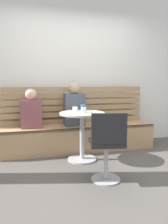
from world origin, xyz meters
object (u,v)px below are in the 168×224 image
(person_adult, at_px, (74,107))
(cup_glass_short, at_px, (84,110))
(booth_bench, at_px, (77,138))
(cafe_table, at_px, (82,127))
(white_chair, at_px, (107,144))
(cup_mug_blue, at_px, (83,108))
(cup_ceramic_white, at_px, (75,109))
(person_child_left, at_px, (31,111))
(plate_small, at_px, (73,113))

(person_adult, height_order, cup_glass_short, person_adult)
(booth_bench, height_order, cafe_table, cafe_table)
(cup_glass_short, bearing_deg, white_chair, -84.02)
(cafe_table, bearing_deg, person_adult, 90.08)
(white_chair, relative_size, cup_mug_blue, 8.95)
(cafe_table, bearing_deg, cup_ceramic_white, 119.63)
(cup_ceramic_white, bearing_deg, booth_bench, 72.30)
(person_adult, xyz_separation_m, cup_ceramic_white, (-0.08, -0.40, 0.00))
(white_chair, relative_size, cup_ceramic_white, 10.63)
(cafe_table, relative_size, cup_mug_blue, 7.79)
(cup_glass_short, height_order, cup_mug_blue, cup_mug_blue)
(cafe_table, xyz_separation_m, person_child_left, (-0.73, 0.51, 0.21))
(cafe_table, xyz_separation_m, cup_mug_blue, (0.07, 0.19, 0.27))
(cafe_table, bearing_deg, cup_glass_short, -68.97)
(white_chair, xyz_separation_m, person_child_left, (-0.83, 1.32, 0.26))
(cafe_table, xyz_separation_m, cup_glass_short, (0.02, -0.04, 0.26))
(person_child_left, height_order, cup_mug_blue, person_child_left)
(person_adult, distance_m, cup_mug_blue, 0.35)
(cup_mug_blue, bearing_deg, white_chair, -88.49)
(person_child_left, distance_m, cup_glass_short, 0.93)
(person_adult, distance_m, person_child_left, 0.73)
(person_adult, bearing_deg, booth_bench, -39.88)
(plate_small, bearing_deg, person_adult, 76.15)
(cafe_table, height_order, person_adult, person_adult)
(person_child_left, bearing_deg, cup_ceramic_white, -29.88)
(cup_mug_blue, xyz_separation_m, cup_ceramic_white, (-0.15, -0.06, -0.01))
(person_child_left, bearing_deg, cup_mug_blue, -21.53)
(person_child_left, distance_m, cup_mug_blue, 0.86)
(cup_glass_short, distance_m, cup_ceramic_white, 0.20)
(plate_small, bearing_deg, cup_ceramic_white, 70.78)
(person_adult, height_order, plate_small, person_adult)
(cafe_table, xyz_separation_m, person_adult, (-0.00, 0.54, 0.25))
(cafe_table, height_order, white_chair, white_chair)
(cup_mug_blue, bearing_deg, person_child_left, 158.47)
(cafe_table, height_order, plate_small, plate_small)
(person_child_left, bearing_deg, person_adult, 1.96)
(white_chair, distance_m, person_adult, 1.39)
(booth_bench, distance_m, cafe_table, 0.58)
(booth_bench, distance_m, cup_glass_short, 0.78)
(person_child_left, height_order, cup_ceramic_white, person_child_left)
(person_child_left, xyz_separation_m, cup_glass_short, (0.75, -0.55, 0.05))
(white_chair, relative_size, cup_glass_short, 10.63)
(white_chair, height_order, plate_small, white_chair)
(cup_glass_short, distance_m, plate_small, 0.19)
(person_child_left, bearing_deg, plate_small, -46.73)
(cup_glass_short, height_order, cup_ceramic_white, cup_glass_short)
(cup_glass_short, relative_size, cup_mug_blue, 0.84)
(person_adult, xyz_separation_m, cup_mug_blue, (0.07, -0.34, 0.02))
(cafe_table, distance_m, cup_ceramic_white, 0.30)
(cup_glass_short, bearing_deg, plate_small, -160.88)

